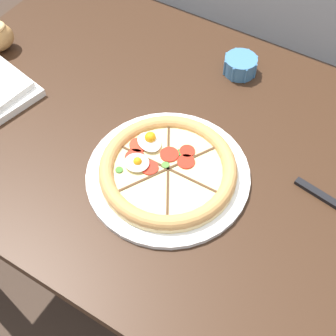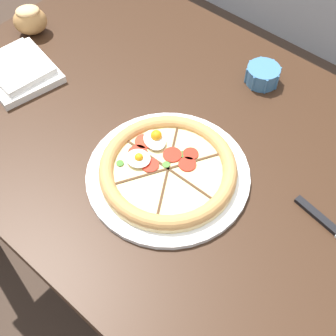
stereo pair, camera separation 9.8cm
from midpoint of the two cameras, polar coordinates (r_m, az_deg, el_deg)
ground_plane at (r=1.70m, az=2.46°, el=-14.97°), size 12.00×12.00×0.00m
dining_table at (r=1.11m, az=3.65°, el=-2.28°), size 1.57×0.85×0.76m
pizza at (r=0.99m, az=-2.88°, el=-0.50°), size 0.35×0.35×0.05m
ramekin_bowl at (r=1.22m, az=6.50°, el=12.25°), size 0.09×0.09×0.04m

